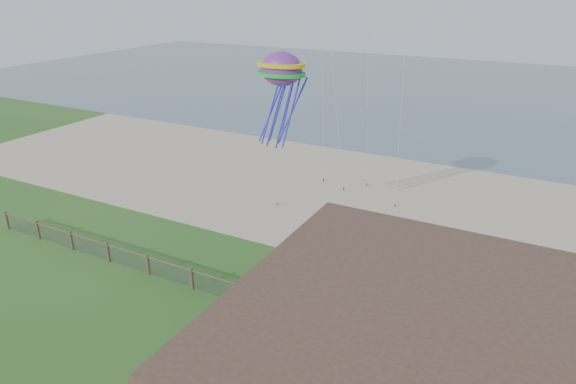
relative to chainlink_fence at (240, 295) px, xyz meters
name	(u,v)px	position (x,y,z in m)	size (l,w,h in m)	color
ground	(160,380)	(0.00, -6.00, -0.55)	(160.00, 160.00, 0.00)	#296221
sand_beach	(356,195)	(0.00, 16.00, -0.55)	(72.00, 20.00, 0.02)	#C5B48E
ocean	(464,92)	(0.00, 60.00, -0.55)	(160.00, 68.00, 0.02)	slate
chainlink_fence	(240,295)	(0.00, 0.00, 0.00)	(36.20, 0.20, 1.25)	#4F402C
picnic_table	(285,329)	(3.17, -1.15, -0.15)	(1.91, 1.44, 0.80)	brown
octopus_kite	(281,96)	(-2.29, 8.55, 8.12)	(3.04, 2.14, 6.26)	#DA224B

